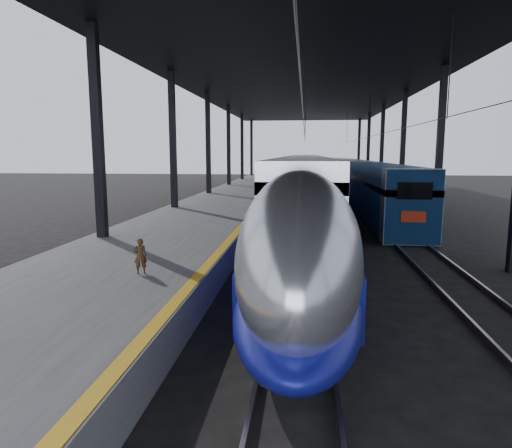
# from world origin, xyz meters

# --- Properties ---
(ground) EXTENTS (160.00, 160.00, 0.00)m
(ground) POSITION_xyz_m (0.00, 0.00, 0.00)
(ground) COLOR black
(ground) RESTS_ON ground
(platform) EXTENTS (6.00, 80.00, 1.00)m
(platform) POSITION_xyz_m (-3.50, 20.00, 0.50)
(platform) COLOR #4C4C4F
(platform) RESTS_ON ground
(yellow_strip) EXTENTS (0.30, 80.00, 0.01)m
(yellow_strip) POSITION_xyz_m (-0.70, 20.00, 1.00)
(yellow_strip) COLOR gold
(yellow_strip) RESTS_ON platform
(rails) EXTENTS (6.52, 80.00, 0.16)m
(rails) POSITION_xyz_m (4.50, 20.00, 0.08)
(rails) COLOR slate
(rails) RESTS_ON ground
(canopy) EXTENTS (18.00, 75.00, 9.47)m
(canopy) POSITION_xyz_m (1.90, 20.00, 9.12)
(canopy) COLOR black
(canopy) RESTS_ON ground
(tgv_train) EXTENTS (2.81, 65.20, 4.03)m
(tgv_train) POSITION_xyz_m (2.00, 25.78, 1.88)
(tgv_train) COLOR silver
(tgv_train) RESTS_ON ground
(second_train) EXTENTS (2.58, 56.05, 3.56)m
(second_train) POSITION_xyz_m (7.00, 36.43, 1.80)
(second_train) COLOR navy
(second_train) RESTS_ON ground
(child) EXTENTS (0.42, 0.36, 0.98)m
(child) POSITION_xyz_m (-2.33, -0.23, 1.49)
(child) COLOR #472D17
(child) RESTS_ON platform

